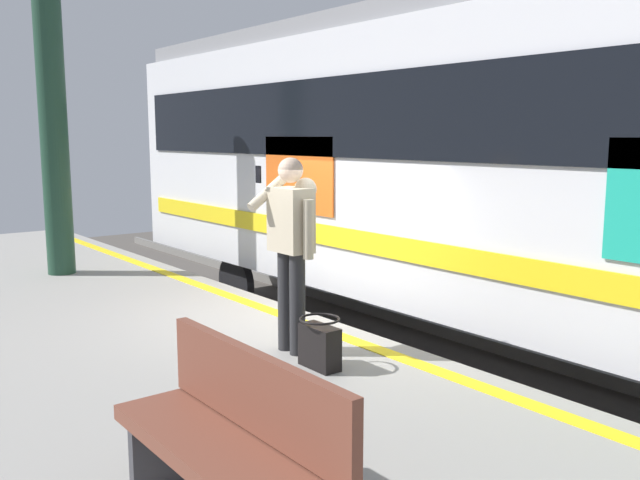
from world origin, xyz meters
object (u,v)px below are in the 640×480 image
passenger (292,238)px  station_column (54,132)px  bench (232,440)px  train_carriage (530,156)px  handbag (320,344)px

passenger → station_column: station_column is taller
station_column → bench: bearing=168.9°
train_carriage → bench: bearing=110.0°
passenger → handbag: 0.96m
bench → passenger: bearing=-41.5°
station_column → bench: station_column is taller
train_carriage → passenger: 2.97m
station_column → bench: (-6.94, 1.36, -1.48)m
passenger → handbag: (-0.49, 0.08, -0.82)m
station_column → train_carriage: bearing=-147.0°
handbag → bench: bench is taller
train_carriage → handbag: (-0.10, 2.95, -1.49)m
train_carriage → station_column: station_column is taller
bench → station_column: bearing=-11.1°
train_carriage → passenger: size_ratio=7.73×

